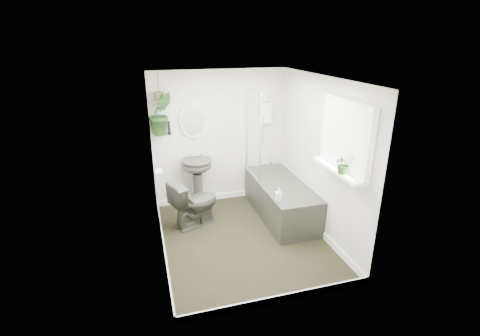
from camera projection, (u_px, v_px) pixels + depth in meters
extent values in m
cube|color=black|center=(243.00, 238.00, 5.13)|extent=(2.30, 2.80, 0.02)
cube|color=white|center=(243.00, 77.00, 4.31)|extent=(2.30, 2.80, 0.02)
cube|color=silver|center=(220.00, 138.00, 5.99)|extent=(2.30, 0.02, 2.30)
cube|color=silver|center=(284.00, 212.00, 3.46)|extent=(2.30, 0.02, 2.30)
cube|color=silver|center=(156.00, 174.00, 4.42)|extent=(0.02, 2.80, 2.30)
cube|color=silver|center=(320.00, 157.00, 5.02)|extent=(0.02, 2.80, 2.30)
cube|color=white|center=(243.00, 235.00, 5.11)|extent=(2.30, 2.80, 0.10)
cube|color=white|center=(265.00, 113.00, 5.99)|extent=(0.20, 0.10, 0.35)
ellipsoid|color=beige|center=(193.00, 120.00, 5.71)|extent=(0.46, 0.03, 0.62)
cylinder|color=black|center=(169.00, 128.00, 5.63)|extent=(0.04, 0.04, 0.22)
cylinder|color=white|center=(159.00, 172.00, 5.15)|extent=(0.11, 0.11, 0.11)
cube|color=white|center=(346.00, 137.00, 4.20)|extent=(0.08, 1.00, 0.90)
cube|color=white|center=(337.00, 170.00, 4.33)|extent=(0.18, 1.00, 0.04)
cube|color=white|center=(343.00, 137.00, 4.19)|extent=(0.01, 0.86, 0.76)
imported|color=#35362E|center=(195.00, 203.00, 5.37)|extent=(0.85, 0.67, 0.76)
imported|color=black|center=(344.00, 164.00, 4.12)|extent=(0.24, 0.21, 0.23)
imported|color=black|center=(161.00, 114.00, 5.41)|extent=(0.42, 0.36, 0.68)
imported|color=#282422|center=(278.00, 194.00, 4.96)|extent=(0.11, 0.11, 0.19)
cylinder|color=brown|center=(159.00, 96.00, 5.31)|extent=(0.16, 0.16, 0.12)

